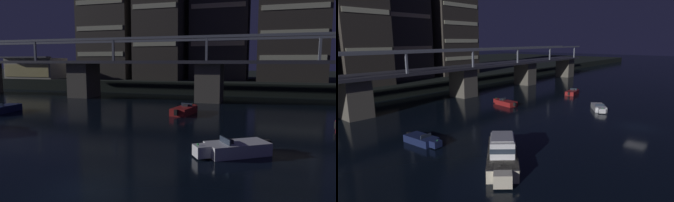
% 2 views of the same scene
% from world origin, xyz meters
% --- Properties ---
extents(ground_plane, '(400.00, 400.00, 0.00)m').
position_xyz_m(ground_plane, '(0.00, 0.00, 0.00)').
color(ground_plane, black).
extents(far_riverbank, '(240.00, 80.00, 2.20)m').
position_xyz_m(far_riverbank, '(0.00, 80.99, 1.10)').
color(far_riverbank, black).
rests_on(far_riverbank, ground).
extents(river_bridge, '(89.93, 6.40, 9.38)m').
position_xyz_m(river_bridge, '(0.00, 32.98, 4.07)').
color(river_bridge, '#605B51').
rests_on(river_bridge, ground).
extents(tower_west_low, '(11.31, 12.45, 26.58)m').
position_xyz_m(tower_west_low, '(-24.70, 51.19, 15.34)').
color(tower_west_low, '#38332D').
rests_on(tower_west_low, far_riverbank).
extents(tower_east_tall, '(11.97, 10.44, 22.35)m').
position_xyz_m(tower_east_tall, '(12.24, 51.73, 13.22)').
color(tower_east_tall, '#38332D').
rests_on(tower_east_tall, far_riverbank).
extents(waterfront_pavilion, '(12.40, 7.40, 4.70)m').
position_xyz_m(waterfront_pavilion, '(-40.57, 44.90, 4.44)').
color(waterfront_pavilion, '#B2AD9E').
rests_on(waterfront_pavilion, far_riverbank).
extents(speedboat_near_center, '(4.79, 3.81, 1.16)m').
position_xyz_m(speedboat_near_center, '(5.86, 7.45, 0.41)').
color(speedboat_near_center, silver).
rests_on(speedboat_near_center, ground).
extents(speedboat_near_right, '(2.01, 5.22, 1.16)m').
position_xyz_m(speedboat_near_right, '(-21.20, 16.22, 0.41)').
color(speedboat_near_right, '#19234C').
rests_on(speedboat_near_right, ground).
extents(speedboat_mid_center, '(2.36, 5.23, 1.16)m').
position_xyz_m(speedboat_mid_center, '(-0.84, 21.45, 0.41)').
color(speedboat_mid_center, maroon).
rests_on(speedboat_mid_center, ground).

